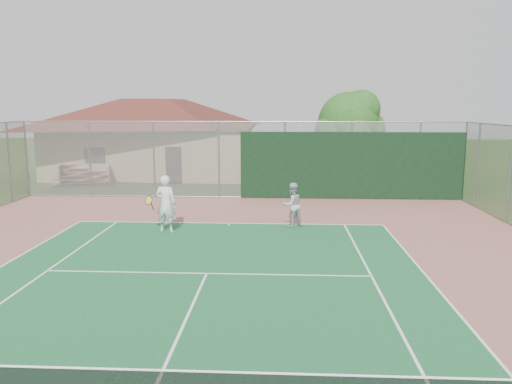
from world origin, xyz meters
TOP-DOWN VIEW (x-y plane):
  - back_fence at (2.11, 16.98)m, footprint 20.08×0.11m
  - side_fence_right at (10.00, 12.50)m, footprint 0.08×9.00m
  - clubhouse at (-5.93, 24.99)m, footprint 12.82×8.64m
  - bleachers at (-8.82, 20.80)m, footprint 3.25×2.40m
  - tree at (5.25, 19.63)m, footprint 3.58×3.39m
  - player_white_front at (-1.98, 10.56)m, footprint 1.06×0.76m
  - player_grey_back at (2.24, 11.49)m, footprint 0.95×0.90m

SIDE VIEW (x-z plane):
  - bleachers at x=-8.82m, z-range 0.03..1.08m
  - player_grey_back at x=2.24m, z-range 0.00..1.55m
  - player_white_front at x=-1.98m, z-range 0.00..1.93m
  - back_fence at x=2.11m, z-range -0.09..3.43m
  - side_fence_right at x=10.00m, z-range 0.00..3.50m
  - clubhouse at x=-5.93m, z-range 0.04..5.53m
  - tree at x=5.25m, z-range 0.79..5.78m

